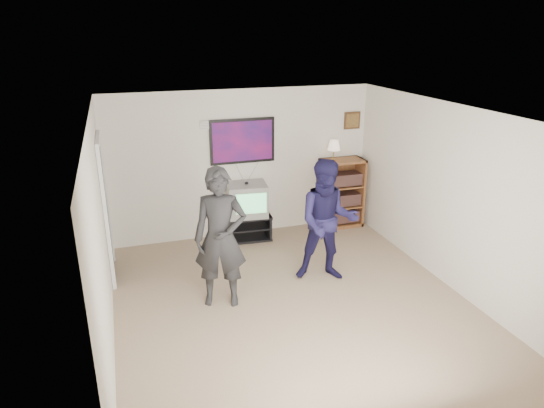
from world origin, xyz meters
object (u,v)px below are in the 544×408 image
media_stand (245,227)px  bookshelf (341,193)px  person_short (327,221)px  crt_television (247,199)px  person_tall (220,238)px

media_stand → bookshelf: (1.81, 0.05, 0.40)m
media_stand → person_short: 1.97m
crt_television → person_short: (0.71, -1.70, 0.17)m
media_stand → person_short: size_ratio=0.52×
crt_television → bookshelf: bookshelf is taller
media_stand → crt_television: bearing=4.6°
crt_television → bookshelf: bearing=8.3°
person_tall → person_short: person_tall is taller
bookshelf → person_short: 2.06m
crt_television → media_stand: bearing=-173.4°
media_stand → bookshelf: 1.86m
media_stand → person_short: bearing=-61.5°
bookshelf → person_tall: (-2.62, -1.94, 0.30)m
media_stand → crt_television: size_ratio=1.41×
media_stand → crt_television: crt_television is taller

